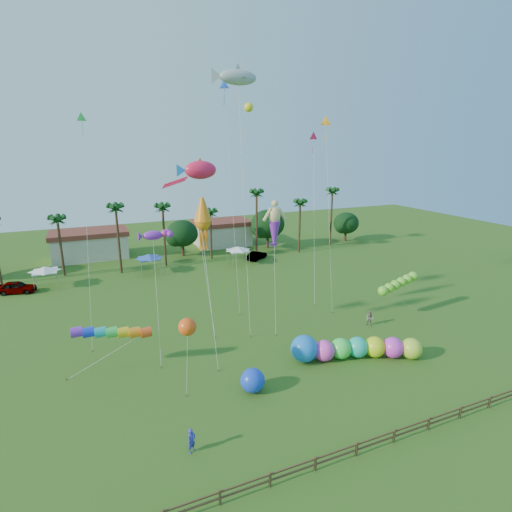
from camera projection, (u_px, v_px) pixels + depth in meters
name	position (u px, v px, depth m)	size (l,w,h in m)	color
ground	(308.00, 402.00, 30.47)	(160.00, 160.00, 0.00)	#285116
tree_line	(198.00, 232.00, 69.61)	(69.46, 8.91, 11.00)	#3A2819
buildings_row	(154.00, 241.00, 73.00)	(35.00, 7.00, 4.00)	beige
tent_row	(150.00, 257.00, 59.60)	(31.00, 4.00, 0.60)	white
fence	(357.00, 448.00, 24.99)	(36.12, 0.12, 1.00)	brown
car_a	(16.00, 287.00, 52.58)	(1.92, 4.77, 1.63)	#4C4C54
car_b	(257.00, 255.00, 68.08)	(1.51, 4.34, 1.43)	#4C4C54
spectator_a	(192.00, 441.00, 25.27)	(0.61, 0.40, 1.68)	#3134AD
spectator_b	(370.00, 318.00, 43.08)	(0.82, 0.64, 1.69)	gray
caterpillar_inflatable	(351.00, 348.00, 36.34)	(11.81, 5.98, 2.47)	#FF43CB
blue_ball	(253.00, 380.00, 31.49)	(1.95, 1.95, 1.95)	blue
rainbow_tube	(126.00, 336.00, 33.66)	(8.27, 1.59, 3.81)	#F14B1A
green_worm	(383.00, 291.00, 43.97)	(8.72, 3.01, 4.05)	#6BCE2D
orange_ball_kite	(187.00, 327.00, 29.93)	(1.55, 1.55, 6.43)	#FF5014
merman_kite	(275.00, 227.00, 41.69)	(2.54, 4.34, 13.03)	#DEBF7E
fish_kite	(200.00, 170.00, 40.57)	(5.23, 6.31, 17.50)	#F61B48
shark_kite	(238.00, 77.00, 40.62)	(5.71, 8.74, 26.52)	#959EA3
squid_kite	(203.00, 222.00, 35.80)	(1.77, 5.89, 14.54)	orange
lobster_kite	(153.00, 235.00, 36.50)	(3.27, 5.65, 11.55)	purple
delta_kite_red	(314.00, 140.00, 47.31)	(1.96, 4.05, 20.47)	red
delta_kite_yellow	(326.00, 124.00, 45.11)	(1.54, 5.00, 22.12)	orange
delta_kite_green	(82.00, 125.00, 36.49)	(1.94, 4.58, 21.81)	#32D453
delta_kite_blue	(224.00, 90.00, 43.81)	(1.22, 5.38, 25.86)	blue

